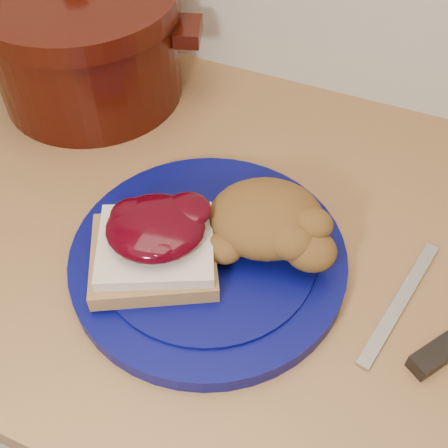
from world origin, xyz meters
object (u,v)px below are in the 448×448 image
at_px(butter_knife, 400,301).
at_px(dutch_oven, 86,43).
at_px(pepper_grinder, 73,25).
at_px(plate, 208,258).

height_order(butter_knife, dutch_oven, dutch_oven).
distance_m(dutch_oven, pepper_grinder, 0.07).
xyz_separation_m(dutch_oven, pepper_grinder, (-0.05, 0.05, -0.01)).
bearing_deg(plate, pepper_grinder, 141.10).
height_order(dutch_oven, pepper_grinder, dutch_oven).
bearing_deg(dutch_oven, butter_knife, -21.39).
height_order(plate, butter_knife, plate).
height_order(butter_knife, pepper_grinder, pepper_grinder).
height_order(plate, pepper_grinder, pepper_grinder).
relative_size(plate, dutch_oven, 0.88).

